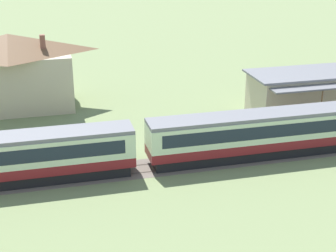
# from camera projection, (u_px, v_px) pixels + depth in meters

# --- Properties ---
(ground_plane) EXTENTS (600.00, 600.00, 0.00)m
(ground_plane) POSITION_uv_depth(u_px,v_px,m) (273.00, 155.00, 45.43)
(ground_plane) COLOR #707F51
(passenger_train) EXTENTS (89.52, 2.92, 4.00)m
(passenger_train) POSITION_uv_depth(u_px,v_px,m) (144.00, 144.00, 42.10)
(passenger_train) COLOR maroon
(passenger_train) RESTS_ON ground_plane
(railway_track) EXTENTS (143.71, 3.60, 0.04)m
(railway_track) POSITION_uv_depth(u_px,v_px,m) (95.00, 174.00, 41.96)
(railway_track) COLOR #665B51
(railway_track) RESTS_ON ground_plane
(station_building) EXTENTS (11.25, 7.05, 4.76)m
(station_building) POSITION_uv_depth(u_px,v_px,m) (301.00, 94.00, 53.85)
(station_building) COLOR #BCB293
(station_building) RESTS_ON ground_plane
(station_house_brown_roof) EXTENTS (13.64, 7.90, 8.24)m
(station_house_brown_roof) POSITION_uv_depth(u_px,v_px,m) (11.00, 70.00, 55.63)
(station_house_brown_roof) COLOR #BCB293
(station_house_brown_roof) RESTS_ON ground_plane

